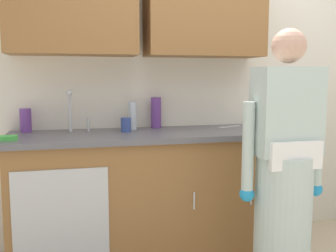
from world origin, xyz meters
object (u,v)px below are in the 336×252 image
Objects in this scene: person_at_sink at (284,186)px; knife_on_counter at (229,127)px; bottle_dish_liquid at (156,113)px; sponge at (8,138)px; bottle_cleaner_spray at (26,120)px; sink at (76,136)px; bottle_water_short at (133,116)px; cup_by_sink at (126,125)px.

person_at_sink is 0.91m from knife_on_counter.
sponge is at bearing -159.63° from bottle_dish_liquid.
bottle_cleaner_spray is 0.38m from sponge.
bottle_cleaner_spray is (-1.56, 0.95, 0.34)m from person_at_sink.
sink is 2.33× the size of bottle_water_short.
bottle_water_short is at bearing -165.87° from bottle_dish_liquid.
knife_on_counter is 2.18× the size of sponge.
sink is at bearing -29.75° from bottle_cleaner_spray.
bottle_cleaner_spray is 0.98m from bottle_dish_liquid.
bottle_water_short is at bearing -2.28° from bottle_cleaner_spray.
sponge is (-1.63, -0.29, 0.01)m from knife_on_counter.
cup_by_sink is at bearing -12.67° from bottle_cleaner_spray.
person_at_sink is 9.28× the size of bottle_cleaner_spray.
bottle_water_short is 0.20m from bottle_dish_liquid.
bottle_water_short is 1.95× the size of sponge.
knife_on_counter is at bearing -9.35° from bottle_dish_liquid.
person_at_sink is 15.35× the size of cup_by_sink.
sponge reaches higher than knife_on_counter.
cup_by_sink is (0.72, -0.16, -0.03)m from bottle_cleaner_spray.
person_at_sink is 1.20m from cup_by_sink.
bottle_cleaner_spray is 1.59× the size of sponge.
sink is 2.06× the size of bottle_dish_liquid.
bottle_water_short is at bearing -28.96° from knife_on_counter.
bottle_dish_liquid is at bearing 34.00° from cup_by_sink.
bottle_cleaner_spray is 1.65× the size of cup_by_sink.
cup_by_sink is 0.96× the size of sponge.
cup_by_sink is (-0.27, -0.18, -0.07)m from bottle_dish_liquid.
person_at_sink is 1.25m from bottle_water_short.
knife_on_counter is (0.00, 0.87, 0.25)m from person_at_sink.
sink is 1.44m from person_at_sink.
knife_on_counter is (0.58, -0.10, -0.12)m from bottle_dish_liquid.
bottle_water_short reaches higher than bottle_cleaner_spray.
person_at_sink is 6.75× the size of knife_on_counter.
bottle_water_short is (-0.78, 0.92, 0.35)m from person_at_sink.
sponge is (-0.78, -0.21, -0.04)m from cup_by_sink.
bottle_dish_liquid is (0.20, 0.05, 0.01)m from bottle_water_short.
bottle_dish_liquid is (-0.58, 0.97, 0.37)m from person_at_sink.
bottle_water_short reaches higher than knife_on_counter.
sink is at bearing -160.48° from bottle_dish_liquid.
bottle_water_short is at bearing 21.86° from sink.
sponge is (-1.63, 0.58, 0.26)m from person_at_sink.
knife_on_counter is at bearing -3.43° from bottle_water_short.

